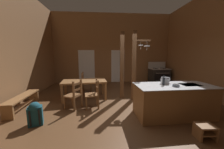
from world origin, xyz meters
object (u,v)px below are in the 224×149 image
object	(u,v)px
kitchen_island	(173,101)
ladderback_chair_at_table_end	(93,94)
bottle_tall_on_counter	(164,81)
stove_range	(159,76)
stockpot_on_counter	(165,80)
backpack	(35,113)
dining_table	(84,83)
step_stool	(205,130)
mixing_bowl_on_counter	(176,85)
ladderback_chair_near_window	(74,95)
bench_along_left_wall	(23,100)
ladderback_chair_by_post	(86,83)

from	to	relation	value
kitchen_island	ladderback_chair_at_table_end	world-z (taller)	ladderback_chair_at_table_end
kitchen_island	bottle_tall_on_counter	size ratio (longest dim) A/B	7.80
stove_range	stockpot_on_counter	size ratio (longest dim) A/B	4.11
backpack	kitchen_island	bearing A→B (deg)	3.20
dining_table	bottle_tall_on_counter	distance (m)	2.96
kitchen_island	ladderback_chair_at_table_end	xyz separation A→B (m)	(-2.32, 0.77, -0.00)
step_stool	ladderback_chair_at_table_end	bearing A→B (deg)	143.96
dining_table	mixing_bowl_on_counter	world-z (taller)	mixing_bowl_on_counter
ladderback_chair_near_window	mixing_bowl_on_counter	distance (m)	3.05
kitchen_island	bench_along_left_wall	bearing A→B (deg)	170.21
ladderback_chair_at_table_end	bottle_tall_on_counter	bearing A→B (deg)	-20.70
step_stool	dining_table	distance (m)	3.95
mixing_bowl_on_counter	ladderback_chair_near_window	bearing A→B (deg)	162.69
dining_table	ladderback_chair_at_table_end	xyz separation A→B (m)	(0.42, -0.89, -0.20)
step_stool	backpack	xyz separation A→B (m)	(-3.81, 0.80, 0.14)
ladderback_chair_by_post	bottle_tall_on_counter	bearing A→B (deg)	-45.36
ladderback_chair_by_post	bench_along_left_wall	xyz separation A→B (m)	(-1.79, -1.75, -0.14)
stove_range	bench_along_left_wall	size ratio (longest dim) A/B	0.84
step_stool	stockpot_on_counter	bearing A→B (deg)	103.89
ladderback_chair_near_window	kitchen_island	bearing A→B (deg)	-13.85
kitchen_island	dining_table	xyz separation A→B (m)	(-2.74, 1.67, 0.20)
kitchen_island	dining_table	bearing A→B (deg)	148.69
step_stool	dining_table	world-z (taller)	dining_table
stove_range	ladderback_chair_near_window	bearing A→B (deg)	-143.02
stove_range	stockpot_on_counter	bearing A→B (deg)	-112.97
step_stool	ladderback_chair_at_table_end	size ratio (longest dim) A/B	0.40
step_stool	bench_along_left_wall	size ratio (longest dim) A/B	0.24
step_stool	ladderback_chair_near_window	world-z (taller)	ladderback_chair_near_window
stove_range	bottle_tall_on_counter	xyz separation A→B (m)	(-1.77, -4.01, 0.54)
dining_table	stove_range	bearing A→B (deg)	29.39
stove_range	mixing_bowl_on_counter	world-z (taller)	stove_range
kitchen_island	step_stool	bearing A→B (deg)	-82.98
ladderback_chair_at_table_end	ladderback_chair_by_post	bearing A→B (deg)	105.44
step_stool	stockpot_on_counter	size ratio (longest dim) A/B	1.17
stove_range	backpack	xyz separation A→B (m)	(-5.14, -4.23, -0.17)
ladderback_chair_at_table_end	backpack	bearing A→B (deg)	-144.45
stove_range	step_stool	size ratio (longest dim) A/B	3.51
dining_table	stockpot_on_counter	xyz separation A→B (m)	(2.57, -1.47, 0.35)
stockpot_on_counter	bench_along_left_wall	bearing A→B (deg)	172.28
bottle_tall_on_counter	mixing_bowl_on_counter	bearing A→B (deg)	-36.32
kitchen_island	dining_table	distance (m)	3.21
bench_along_left_wall	stove_range	bearing A→B (deg)	28.12
step_stool	bottle_tall_on_counter	bearing A→B (deg)	113.30
stove_range	backpack	size ratio (longest dim) A/B	2.21
kitchen_island	stockpot_on_counter	xyz separation A→B (m)	(-0.17, 0.19, 0.55)
ladderback_chair_at_table_end	mixing_bowl_on_counter	xyz separation A→B (m)	(2.26, -0.94, 0.49)
mixing_bowl_on_counter	bottle_tall_on_counter	bearing A→B (deg)	143.68
ladderback_chair_near_window	ladderback_chair_by_post	distance (m)	1.82
kitchen_island	mixing_bowl_on_counter	bearing A→B (deg)	-110.57
ladderback_chair_by_post	stockpot_on_counter	size ratio (longest dim) A/B	2.96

